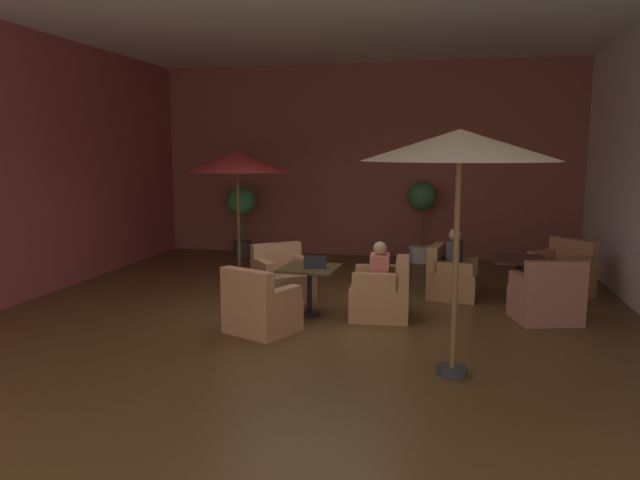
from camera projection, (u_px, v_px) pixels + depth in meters
ground_plane at (312, 318)px, 8.34m from camera, size 9.14×10.28×0.02m
wall_back_brick at (365, 161)px, 12.96m from camera, size 9.14×0.08×4.13m
wall_left_accent at (18, 166)px, 8.98m from camera, size 0.08×10.28×4.13m
ceiling_slab at (312, 4)px, 7.72m from camera, size 9.14×10.28×0.06m
cafe_table_front_left at (310, 275)px, 8.35m from camera, size 0.82×0.82×0.69m
armchair_front_left_north at (260, 309)px, 7.58m from camera, size 1.00×0.97×0.85m
armchair_front_left_east at (382, 295)px, 8.24m from camera, size 0.84×0.78×0.84m
armchair_front_left_south at (282, 279)px, 9.30m from camera, size 1.10×1.09×0.85m
cafe_table_front_right at (519, 267)px, 9.02m from camera, size 0.85×0.85×0.69m
armchair_front_right_north at (562, 275)px, 9.55m from camera, size 1.08×1.09×0.89m
armchair_front_right_east at (451, 278)px, 9.41m from camera, size 0.85×0.86×0.82m
armchair_front_right_south at (547, 299)px, 8.06m from camera, size 0.96×0.91×0.88m
patio_umbrella_tall_red at (460, 148)px, 5.85m from camera, size 1.95×1.95×2.50m
patio_umbrella_center_beige at (237, 162)px, 10.95m from camera, size 2.01×2.01×2.28m
potted_tree_left_corner at (242, 210)px, 12.97m from camera, size 0.62×0.62×1.52m
potted_tree_mid_left at (421, 212)px, 12.30m from camera, size 0.60×0.60×1.66m
patron_blue_shirt at (380, 267)px, 8.19m from camera, size 0.28×0.38×0.61m
patron_by_window at (455, 251)px, 9.34m from camera, size 0.26×0.38×0.67m
iced_drink_cup at (318, 262)px, 8.42m from camera, size 0.08×0.08×0.11m
open_laptop at (315, 265)px, 8.17m from camera, size 0.35×0.29×0.20m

